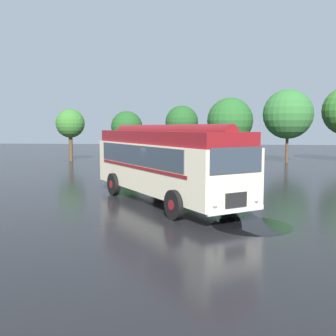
{
  "coord_description": "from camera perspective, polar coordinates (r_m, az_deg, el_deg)",
  "views": [
    {
      "loc": [
        1.67,
        -17.26,
        3.38
      ],
      "look_at": [
        -0.3,
        1.61,
        1.4
      ],
      "focal_mm": 42.0,
      "sensor_mm": 36.0,
      "label": 1
    }
  ],
  "objects": [
    {
      "name": "ground_plane",
      "position": [
        17.66,
        0.41,
        -5.07
      ],
      "size": [
        120.0,
        120.0,
        0.0
      ],
      "primitive_type": "plane",
      "color": "black"
    },
    {
      "name": "vintage_bus",
      "position": [
        17.53,
        -0.49,
        1.1
      ],
      "size": [
        7.83,
        9.64,
        3.49
      ],
      "color": "beige",
      "rests_on": "ground"
    },
    {
      "name": "car_near_left",
      "position": [
        31.38,
        -2.81,
        1.32
      ],
      "size": [
        2.19,
        4.31,
        1.66
      ],
      "color": "#B7BABF",
      "rests_on": "ground"
    },
    {
      "name": "car_mid_left",
      "position": [
        30.71,
        2.41,
        1.22
      ],
      "size": [
        2.27,
        4.35,
        1.66
      ],
      "color": "#B7BABF",
      "rests_on": "ground"
    },
    {
      "name": "box_van",
      "position": [
        30.69,
        7.96,
        2.13
      ],
      "size": [
        2.6,
        5.88,
        2.5
      ],
      "color": "#B2B7BC",
      "rests_on": "ground"
    },
    {
      "name": "tree_far_left",
      "position": [
        40.55,
        -13.9,
        6.33
      ],
      "size": [
        2.86,
        2.86,
        5.18
      ],
      "color": "#4C3823",
      "rests_on": "ground"
    },
    {
      "name": "tree_left_of_centre",
      "position": [
        40.33,
        -5.89,
        5.91
      ],
      "size": [
        3.18,
        3.18,
        5.0
      ],
      "color": "#4C3823",
      "rests_on": "ground"
    },
    {
      "name": "tree_centre",
      "position": [
        37.73,
        1.97,
        6.57
      ],
      "size": [
        3.15,
        3.15,
        5.43
      ],
      "color": "#4C3823",
      "rests_on": "ground"
    },
    {
      "name": "tree_right_of_centre",
      "position": [
        39.32,
        8.88,
        6.89
      ],
      "size": [
        4.49,
        4.49,
        6.26
      ],
      "color": "#4C3823",
      "rests_on": "ground"
    },
    {
      "name": "tree_far_right",
      "position": [
        38.99,
        16.86,
        7.61
      ],
      "size": [
        4.69,
        4.69,
        6.95
      ],
      "color": "#4C3823",
      "rests_on": "ground"
    },
    {
      "name": "puddle_patch",
      "position": [
        13.94,
        12.03,
        -8.19
      ],
      "size": [
        2.74,
        2.74,
        0.01
      ],
      "primitive_type": "cylinder",
      "color": "black",
      "rests_on": "ground"
    }
  ]
}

